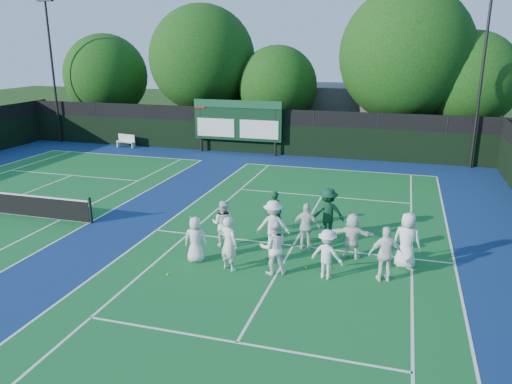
# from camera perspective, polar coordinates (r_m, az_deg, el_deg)

# --- Properties ---
(ground) EXTENTS (120.00, 120.00, 0.00)m
(ground) POSITION_cam_1_polar(r_m,az_deg,el_deg) (17.32, 3.56, -7.38)
(ground) COLOR #17330E
(ground) RESTS_ON ground
(court_apron) EXTENTS (34.00, 32.00, 0.01)m
(court_apron) POSITION_cam_1_polar(r_m,az_deg,el_deg) (20.23, -12.60, -4.15)
(court_apron) COLOR navy
(court_apron) RESTS_ON ground
(near_court) EXTENTS (11.05, 23.85, 0.01)m
(near_court) POSITION_cam_1_polar(r_m,az_deg,el_deg) (18.21, 4.28, -6.12)
(near_court) COLOR #135D26
(near_court) RESTS_ON ground
(back_fence) EXTENTS (34.00, 0.08, 3.00)m
(back_fence) POSITION_cam_1_polar(r_m,az_deg,el_deg) (33.33, -0.26, 6.74)
(back_fence) COLOR black
(back_fence) RESTS_ON ground
(scoreboard) EXTENTS (6.00, 0.21, 3.55)m
(scoreboard) POSITION_cam_1_polar(r_m,az_deg,el_deg) (33.11, -2.16, 8.13)
(scoreboard) COLOR black
(scoreboard) RESTS_ON ground
(clubhouse) EXTENTS (18.00, 6.00, 4.00)m
(clubhouse) POSITION_cam_1_polar(r_m,az_deg,el_deg) (40.15, 8.64, 9.15)
(clubhouse) COLOR #57575C
(clubhouse) RESTS_ON ground
(light_pole_left) EXTENTS (1.20, 0.30, 10.12)m
(light_pole_left) POSITION_cam_1_polar(r_m,az_deg,el_deg) (39.62, -22.38, 14.29)
(light_pole_left) COLOR black
(light_pole_left) RESTS_ON ground
(light_pole_right) EXTENTS (1.20, 0.30, 10.12)m
(light_pole_right) POSITION_cam_1_polar(r_m,az_deg,el_deg) (31.43, 24.61, 13.78)
(light_pole_right) COLOR black
(light_pole_right) RESTS_ON ground
(bench) EXTENTS (1.50, 0.66, 0.92)m
(bench) POSITION_cam_1_polar(r_m,az_deg,el_deg) (36.64, -14.61, 5.73)
(bench) COLOR silver
(bench) RESTS_ON ground
(tree_a) EXTENTS (6.43, 6.43, 7.86)m
(tree_a) POSITION_cam_1_polar(r_m,az_deg,el_deg) (41.69, -16.53, 12.37)
(tree_a) COLOR black
(tree_a) RESTS_ON ground
(tree_b) EXTENTS (7.70, 7.70, 9.87)m
(tree_b) POSITION_cam_1_polar(r_m,az_deg,el_deg) (37.85, -5.89, 14.63)
(tree_b) COLOR black
(tree_b) RESTS_ON ground
(tree_c) EXTENTS (5.58, 5.58, 7.02)m
(tree_c) POSITION_cam_1_polar(r_m,az_deg,el_deg) (36.19, 2.74, 11.84)
(tree_c) COLOR black
(tree_c) RESTS_ON ground
(tree_d) EXTENTS (8.71, 8.71, 10.71)m
(tree_d) POSITION_cam_1_polar(r_m,az_deg,el_deg) (35.05, 17.01, 14.38)
(tree_d) COLOR black
(tree_d) RESTS_ON ground
(tree_e) EXTENTS (6.19, 6.19, 7.92)m
(tree_e) POSITION_cam_1_polar(r_m,az_deg,el_deg) (35.34, 23.43, 11.37)
(tree_e) COLOR black
(tree_e) RESTS_ON ground
(tennis_ball_0) EXTENTS (0.07, 0.07, 0.07)m
(tennis_ball_0) POSITION_cam_1_polar(r_m,az_deg,el_deg) (16.19, -10.08, -9.26)
(tennis_ball_0) COLOR #CDEB1B
(tennis_ball_0) RESTS_ON ground
(tennis_ball_1) EXTENTS (0.07, 0.07, 0.07)m
(tennis_ball_1) POSITION_cam_1_polar(r_m,az_deg,el_deg) (20.44, 10.33, -3.71)
(tennis_ball_1) COLOR #CDEB1B
(tennis_ball_1) RESTS_ON ground
(tennis_ball_2) EXTENTS (0.07, 0.07, 0.07)m
(tennis_ball_2) POSITION_cam_1_polar(r_m,az_deg,el_deg) (16.55, 8.47, -8.59)
(tennis_ball_2) COLOR #CDEB1B
(tennis_ball_2) RESTS_ON ground
(tennis_ball_3) EXTENTS (0.07, 0.07, 0.07)m
(tennis_ball_3) POSITION_cam_1_polar(r_m,az_deg,el_deg) (21.16, -7.50, -2.87)
(tennis_ball_3) COLOR #CDEB1B
(tennis_ball_3) RESTS_ON ground
(tennis_ball_4) EXTENTS (0.07, 0.07, 0.07)m
(tennis_ball_4) POSITION_cam_1_polar(r_m,az_deg,el_deg) (18.98, 3.07, -5.06)
(tennis_ball_4) COLOR #CDEB1B
(tennis_ball_4) RESTS_ON ground
(tennis_ball_5) EXTENTS (0.07, 0.07, 0.07)m
(tennis_ball_5) POSITION_cam_1_polar(r_m,az_deg,el_deg) (16.48, 5.70, -8.60)
(tennis_ball_5) COLOR #CDEB1B
(tennis_ball_5) RESTS_ON ground
(player_front_0) EXTENTS (0.85, 0.64, 1.56)m
(player_front_0) POSITION_cam_1_polar(r_m,az_deg,el_deg) (16.76, -6.92, -5.40)
(player_front_0) COLOR silver
(player_front_0) RESTS_ON ground
(player_front_1) EXTENTS (0.78, 0.65, 1.82)m
(player_front_1) POSITION_cam_1_polar(r_m,az_deg,el_deg) (16.01, -3.14, -5.90)
(player_front_1) COLOR silver
(player_front_1) RESTS_ON ground
(player_front_2) EXTENTS (1.04, 0.94, 1.77)m
(player_front_2) POSITION_cam_1_polar(r_m,az_deg,el_deg) (15.76, 1.99, -6.35)
(player_front_2) COLOR white
(player_front_2) RESTS_ON ground
(player_front_3) EXTENTS (1.13, 0.81, 1.59)m
(player_front_3) POSITION_cam_1_polar(r_m,az_deg,el_deg) (15.64, 8.12, -7.05)
(player_front_3) COLOR white
(player_front_3) RESTS_ON ground
(player_front_4) EXTENTS (1.11, 0.69, 1.76)m
(player_front_4) POSITION_cam_1_polar(r_m,az_deg,el_deg) (15.78, 14.60, -6.89)
(player_front_4) COLOR white
(player_front_4) RESTS_ON ground
(player_back_0) EXTENTS (0.85, 0.68, 1.70)m
(player_back_0) POSITION_cam_1_polar(r_m,az_deg,el_deg) (17.92, -3.78, -3.61)
(player_back_0) COLOR silver
(player_back_0) RESTS_ON ground
(player_back_1) EXTENTS (1.31, 0.96, 1.81)m
(player_back_1) POSITION_cam_1_polar(r_m,az_deg,el_deg) (17.55, 1.94, -3.83)
(player_back_1) COLOR white
(player_back_1) RESTS_ON ground
(player_back_2) EXTENTS (1.01, 0.45, 1.70)m
(player_back_2) POSITION_cam_1_polar(r_m,az_deg,el_deg) (17.69, 5.78, -3.94)
(player_back_2) COLOR silver
(player_back_2) RESTS_ON ground
(player_back_3) EXTENTS (1.48, 0.48, 1.59)m
(player_back_3) POSITION_cam_1_polar(r_m,az_deg,el_deg) (17.22, 10.93, -4.94)
(player_back_3) COLOR white
(player_back_3) RESTS_ON ground
(player_back_4) EXTENTS (1.04, 0.83, 1.86)m
(player_back_4) POSITION_cam_1_polar(r_m,az_deg,el_deg) (16.89, 16.86, -5.31)
(player_back_4) COLOR white
(player_back_4) RESTS_ON ground
(coach_left) EXTENTS (0.68, 0.56, 1.59)m
(coach_left) POSITION_cam_1_polar(r_m,az_deg,el_deg) (19.40, 2.20, -2.17)
(coach_left) COLOR #0E331B
(coach_left) RESTS_ON ground
(coach_right) EXTENTS (1.41, 1.08, 1.93)m
(coach_right) POSITION_cam_1_polar(r_m,az_deg,el_deg) (18.80, 8.20, -2.41)
(coach_right) COLOR #0F371F
(coach_right) RESTS_ON ground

